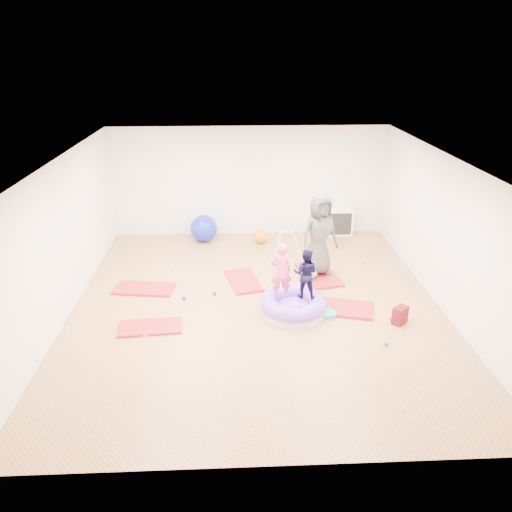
{
  "coord_description": "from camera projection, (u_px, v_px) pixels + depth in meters",
  "views": [
    {
      "loc": [
        -0.42,
        -8.47,
        4.62
      ],
      "look_at": [
        0.0,
        0.3,
        0.9
      ],
      "focal_mm": 35.0,
      "sensor_mm": 36.0,
      "label": 1
    }
  ],
  "objects": [
    {
      "name": "exercise_ball_orange",
      "position": [
        261.0,
        236.0,
        12.54
      ],
      "size": [
        0.37,
        0.37,
        0.37
      ],
      "primitive_type": "sphere",
      "color": "orange",
      "rests_on": "ground"
    },
    {
      "name": "infant",
      "position": [
        309.0,
        274.0,
        10.53
      ],
      "size": [
        0.36,
        0.37,
        0.21
      ],
      "color": "#97B7DB",
      "rests_on": "gym_mat_rear_right"
    },
    {
      "name": "child_navy",
      "position": [
        306.0,
        271.0,
        9.06
      ],
      "size": [
        0.54,
        0.47,
        0.94
      ],
      "primitive_type": "imported",
      "rotation": [
        0.0,
        0.0,
        2.85
      ],
      "color": "black",
      "rests_on": "inflatable_cushion"
    },
    {
      "name": "gym_mat_right",
      "position": [
        337.0,
        308.0,
        9.46
      ],
      "size": [
        1.47,
        0.99,
        0.06
      ],
      "primitive_type": "cube",
      "rotation": [
        0.0,
        0.0,
        -0.26
      ],
      "color": "#A7331E",
      "rests_on": "ground"
    },
    {
      "name": "adult_caregiver",
      "position": [
        319.0,
        235.0,
        10.51
      ],
      "size": [
        1.0,
        0.84,
        1.75
      ],
      "primitive_type": "imported",
      "rotation": [
        0.0,
        0.0,
        0.39
      ],
      "color": "#444444",
      "rests_on": "gym_mat_rear_right"
    },
    {
      "name": "gym_mat_center_back",
      "position": [
        243.0,
        281.0,
        10.55
      ],
      "size": [
        0.84,
        1.28,
        0.05
      ],
      "primitive_type": "cube",
      "rotation": [
        0.0,
        0.0,
        1.8
      ],
      "color": "#A7331E",
      "rests_on": "ground"
    },
    {
      "name": "backpack",
      "position": [
        400.0,
        315.0,
        8.92
      ],
      "size": [
        0.33,
        0.32,
        0.32
      ],
      "primitive_type": "cube",
      "rotation": [
        0.0,
        0.0,
        0.71
      ],
      "color": "maroon",
      "rests_on": "ground"
    },
    {
      "name": "room",
      "position": [
        257.0,
        237.0,
        9.06
      ],
      "size": [
        7.01,
        8.01,
        2.81
      ],
      "color": "tan",
      "rests_on": "ground"
    },
    {
      "name": "gym_mat_mid_left",
      "position": [
        144.0,
        289.0,
        10.2
      ],
      "size": [
        1.27,
        0.76,
        0.05
      ],
      "primitive_type": "cube",
      "rotation": [
        0.0,
        0.0,
        -0.14
      ],
      "color": "#A7331E",
      "rests_on": "ground"
    },
    {
      "name": "cube_shelf",
      "position": [
        339.0,
        222.0,
        13.07
      ],
      "size": [
        0.68,
        0.34,
        0.68
      ],
      "color": "white",
      "rests_on": "ground"
    },
    {
      "name": "yellow_toy",
      "position": [
        145.0,
        334.0,
        8.62
      ],
      "size": [
        0.2,
        0.2,
        0.03
      ],
      "primitive_type": "cylinder",
      "color": "gold",
      "rests_on": "ground"
    },
    {
      "name": "inflatable_cushion",
      "position": [
        293.0,
        306.0,
        9.27
      ],
      "size": [
        1.24,
        1.24,
        0.39
      ],
      "rotation": [
        0.0,
        0.0,
        -0.37
      ],
      "color": "silver",
      "rests_on": "ground"
    },
    {
      "name": "balance_disc",
      "position": [
        328.0,
        314.0,
        9.22
      ],
      "size": [
        0.33,
        0.33,
        0.07
      ],
      "primitive_type": "cylinder",
      "color": "#2EB0A9",
      "rests_on": "ground"
    },
    {
      "name": "exercise_ball_blue",
      "position": [
        204.0,
        228.0,
        12.62
      ],
      "size": [
        0.68,
        0.68,
        0.68
      ],
      "primitive_type": "sphere",
      "color": "#1723B9",
      "rests_on": "ground"
    },
    {
      "name": "gym_mat_front_left",
      "position": [
        150.0,
        327.0,
        8.81
      ],
      "size": [
        1.15,
        0.65,
        0.05
      ],
      "primitive_type": "cube",
      "rotation": [
        0.0,
        0.0,
        0.09
      ],
      "color": "#A7331E",
      "rests_on": "ground"
    },
    {
      "name": "infant_play_gym",
      "position": [
        287.0,
        238.0,
        12.11
      ],
      "size": [
        0.6,
        0.57,
        0.46
      ],
      "rotation": [
        0.0,
        0.0,
        0.02
      ],
      "color": "white",
      "rests_on": "ground"
    },
    {
      "name": "child_pink",
      "position": [
        281.0,
        268.0,
        9.0
      ],
      "size": [
        0.42,
        0.3,
        1.09
      ],
      "primitive_type": "imported",
      "rotation": [
        0.0,
        0.0,
        3.26
      ],
      "color": "#F44386",
      "rests_on": "inflatable_cushion"
    },
    {
      "name": "gym_mat_rear_right",
      "position": [
        319.0,
        274.0,
        10.83
      ],
      "size": [
        0.93,
        1.43,
        0.05
      ],
      "primitive_type": "cube",
      "rotation": [
        0.0,
        0.0,
        1.79
      ],
      "color": "#A7331E",
      "rests_on": "ground"
    },
    {
      "name": "ball_pit_balls",
      "position": [
        282.0,
        294.0,
        9.97
      ],
      "size": [
        4.39,
        3.51,
        0.08
      ],
      "color": "#1723B9",
      "rests_on": "ground"
    }
  ]
}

